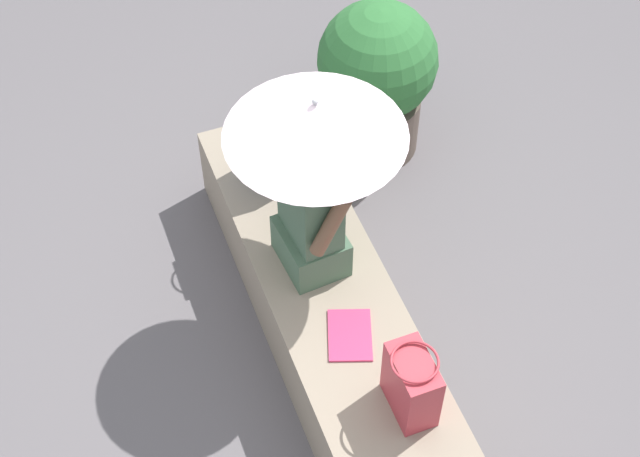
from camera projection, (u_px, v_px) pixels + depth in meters
ground_plane at (328, 339)px, 4.91m from camera, size 14.00×14.00×0.00m
stone_bench at (329, 315)px, 4.73m from camera, size 2.45×0.60×0.45m
person_seated at (311, 209)px, 4.36m from camera, size 0.48×0.31×0.90m
parasol at (315, 120)px, 4.03m from camera, size 0.82×0.82×1.00m
handbag_black at (412, 384)px, 4.02m from camera, size 0.28×0.21×0.37m
tote_bag_canvas at (270, 151)px, 4.88m from camera, size 0.27×0.20×0.37m
magazine at (350, 335)px, 4.38m from camera, size 0.33×0.28×0.01m
planter_near at (377, 76)px, 5.38m from camera, size 0.68×0.68×0.99m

